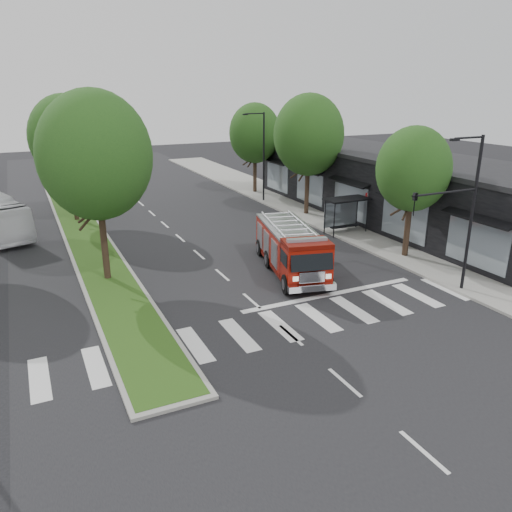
{
  "coord_description": "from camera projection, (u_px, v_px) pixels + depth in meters",
  "views": [
    {
      "loc": [
        -9.6,
        -20.72,
        10.2
      ],
      "look_at": [
        0.92,
        1.44,
        1.8
      ],
      "focal_mm": 35.0,
      "sensor_mm": 36.0,
      "label": 1
    }
  ],
  "objects": [
    {
      "name": "tree_median_near",
      "position": [
        95.0,
        156.0,
        25.4
      ],
      "size": [
        5.8,
        5.8,
        10.16
      ],
      "color": "black",
      "rests_on": "ground"
    },
    {
      "name": "streetlight_right_far",
      "position": [
        262.0,
        153.0,
        44.75
      ],
      "size": [
        2.11,
        0.2,
        8.0
      ],
      "color": "black",
      "rests_on": "ground"
    },
    {
      "name": "tree_right_near",
      "position": [
        413.0,
        169.0,
        29.5
      ],
      "size": [
        4.4,
        4.4,
        8.05
      ],
      "color": "black",
      "rests_on": "ground"
    },
    {
      "name": "bus_shelter",
      "position": [
        345.0,
        206.0,
        35.76
      ],
      "size": [
        3.2,
        1.6,
        2.61
      ],
      "color": "black",
      "rests_on": "ground"
    },
    {
      "name": "tree_right_mid",
      "position": [
        309.0,
        135.0,
        39.44
      ],
      "size": [
        5.6,
        5.6,
        9.72
      ],
      "color": "black",
      "rests_on": "ground"
    },
    {
      "name": "median",
      "position": [
        80.0,
        226.0,
        37.84
      ],
      "size": [
        3.0,
        50.0,
        0.15
      ],
      "color": "gray",
      "rests_on": "ground"
    },
    {
      "name": "streetlight_right_near",
      "position": [
        460.0,
        205.0,
        24.31
      ],
      "size": [
        4.08,
        0.22,
        8.0
      ],
      "color": "black",
      "rests_on": "ground"
    },
    {
      "name": "fire_engine",
      "position": [
        291.0,
        249.0,
        28.5
      ],
      "size": [
        4.27,
        8.57,
        2.85
      ],
      "rotation": [
        0.0,
        0.0,
        -0.23
      ],
      "color": "#590B04",
      "rests_on": "ground"
    },
    {
      "name": "tree_right_far",
      "position": [
        255.0,
        133.0,
        48.2
      ],
      "size": [
        5.0,
        5.0,
        8.73
      ],
      "color": "black",
      "rests_on": "ground"
    },
    {
      "name": "sidewalk_right",
      "position": [
        344.0,
        224.0,
        38.5
      ],
      "size": [
        5.0,
        80.0,
        0.15
      ],
      "primitive_type": "cube",
      "color": "gray",
      "rests_on": "ground"
    },
    {
      "name": "storefront_row",
      "position": [
        393.0,
        188.0,
        39.54
      ],
      "size": [
        8.0,
        30.0,
        5.0
      ],
      "primitive_type": "cube",
      "color": "black",
      "rests_on": "ground"
    },
    {
      "name": "ground",
      "position": [
        252.0,
        301.0,
        24.91
      ],
      "size": [
        140.0,
        140.0,
        0.0
      ],
      "primitive_type": "plane",
      "color": "black",
      "rests_on": "ground"
    },
    {
      "name": "tree_median_far",
      "position": [
        67.0,
        138.0,
        37.47
      ],
      "size": [
        5.6,
        5.6,
        9.72
      ],
      "color": "black",
      "rests_on": "ground"
    }
  ]
}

